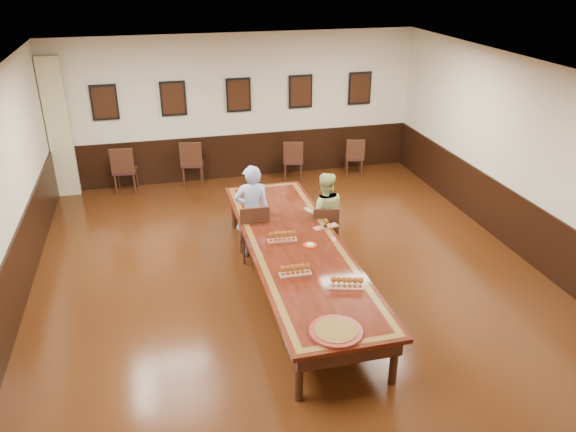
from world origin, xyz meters
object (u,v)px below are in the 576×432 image
object	(u,v)px
person_man	(252,211)
carved_platter	(336,331)
chair_woman	(324,229)
spare_chair_a	(125,169)
spare_chair_b	(192,162)
spare_chair_c	(293,159)
person_woman	(324,213)
chair_man	(254,231)
spare_chair_d	(354,156)
conference_table	(296,253)

from	to	relation	value
person_man	carved_platter	distance (m)	3.42
chair_woman	carved_platter	xyz separation A→B (m)	(-0.86, -3.15, 0.32)
spare_chair_a	person_man	distance (m)	4.08
carved_platter	person_man	bearing A→B (deg)	95.41
spare_chair_b	spare_chair_c	world-z (taller)	spare_chair_b
chair_woman	spare_chair_c	distance (m)	3.58
spare_chair_c	person_woman	world-z (taller)	person_woman
spare_chair_c	person_woman	distance (m)	3.49
chair_woman	chair_man	bearing A→B (deg)	4.30
spare_chair_a	carved_platter	bearing A→B (deg)	116.57
spare_chair_a	chair_woman	bearing A→B (deg)	138.59
chair_man	spare_chair_d	size ratio (longest dim) A/B	1.13
spare_chair_d	person_man	xyz separation A→B (m)	(-3.00, -3.25, 0.36)
chair_man	chair_woman	xyz separation A→B (m)	(1.19, -0.14, -0.05)
chair_woman	carved_platter	bearing A→B (deg)	85.85
spare_chair_b	carved_platter	xyz separation A→B (m)	(1.00, -6.97, 0.26)
spare_chair_b	person_man	xyz separation A→B (m)	(0.68, -3.57, 0.30)
spare_chair_d	conference_table	xyz separation A→B (m)	(-2.57, -4.48, 0.17)
chair_woman	spare_chair_a	world-z (taller)	spare_chair_a
spare_chair_b	spare_chair_d	size ratio (longest dim) A/B	1.15
person_man	carved_platter	size ratio (longest dim) A/B	2.18
chair_man	person_woman	distance (m)	1.23
spare_chair_b	person_man	size ratio (longest dim) A/B	0.63
spare_chair_a	chair_man	bearing A→B (deg)	127.58
chair_man	spare_chair_a	bearing A→B (deg)	-56.55
spare_chair_a	person_man	bearing A→B (deg)	128.41
spare_chair_b	spare_chair_d	distance (m)	3.69
spare_chair_b	carved_platter	size ratio (longest dim) A/B	1.38
spare_chair_c	spare_chair_d	distance (m)	1.45
person_man	spare_chair_b	bearing A→B (deg)	-76.42
person_man	conference_table	world-z (taller)	person_man
person_man	carved_platter	bearing A→B (deg)	98.29
spare_chair_b	conference_table	distance (m)	4.92
chair_man	carved_platter	xyz separation A→B (m)	(0.33, -3.30, 0.27)
chair_man	conference_table	xyz separation A→B (m)	(0.44, -1.11, 0.11)
chair_woman	spare_chair_b	xyz separation A→B (m)	(-1.86, 3.82, 0.05)
chair_woman	person_woman	bearing A→B (deg)	-90.00
conference_table	carved_platter	bearing A→B (deg)	-92.87
person_man	person_woman	xyz separation A→B (m)	(1.20, -0.15, -0.09)
spare_chair_c	person_woman	bearing A→B (deg)	97.66
person_woman	spare_chair_a	bearing A→B (deg)	-36.37
chair_man	person_woman	size ratio (longest dim) A/B	0.71
spare_chair_b	spare_chair_d	xyz separation A→B (m)	(3.68, -0.32, -0.06)
person_man	spare_chair_a	bearing A→B (deg)	-55.71
chair_man	spare_chair_a	distance (m)	4.16
chair_man	person_man	size ratio (longest dim) A/B	0.63
spare_chair_a	person_woman	distance (m)	4.93
chair_woman	person_man	size ratio (longest dim) A/B	0.57
spare_chair_a	spare_chair_d	world-z (taller)	spare_chair_a
spare_chair_c	spare_chair_a	bearing A→B (deg)	11.00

